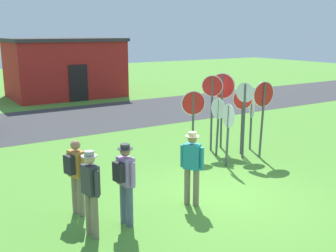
{
  "coord_description": "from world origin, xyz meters",
  "views": [
    {
      "loc": [
        -6.09,
        -7.15,
        3.91
      ],
      "look_at": [
        -0.09,
        2.33,
        1.3
      ],
      "focal_mm": 43.29,
      "sensor_mm": 36.0,
      "label": 1
    }
  ],
  "objects_px": {
    "stop_sign_far_back": "(193,112)",
    "person_in_dark_shirt": "(192,164)",
    "stop_sign_nearest": "(218,117)",
    "person_near_signs": "(76,172)",
    "person_on_left": "(91,189)",
    "stop_sign_leaning_right": "(244,109)",
    "stop_sign_rear_left": "(212,100)",
    "stop_sign_rear_right": "(252,112)",
    "stop_sign_leaning_left": "(263,106)",
    "person_in_teal": "(125,179)",
    "stop_sign_low_front": "(222,96)",
    "stop_sign_tallest": "(228,124)",
    "stop_sign_center_cluster": "(243,109)"
  },
  "relations": [
    {
      "from": "stop_sign_leaning_right",
      "to": "stop_sign_rear_left",
      "type": "xyz_separation_m",
      "value": [
        -0.3,
        1.24,
        0.12
      ]
    },
    {
      "from": "stop_sign_leaning_left",
      "to": "stop_sign_leaning_right",
      "type": "distance_m",
      "value": 0.58
    },
    {
      "from": "stop_sign_leaning_left",
      "to": "person_in_teal",
      "type": "height_order",
      "value": "stop_sign_leaning_left"
    },
    {
      "from": "person_near_signs",
      "to": "person_in_dark_shirt",
      "type": "relative_size",
      "value": 0.97
    },
    {
      "from": "stop_sign_center_cluster",
      "to": "stop_sign_far_back",
      "type": "bearing_deg",
      "value": 152.65
    },
    {
      "from": "stop_sign_tallest",
      "to": "stop_sign_nearest",
      "type": "bearing_deg",
      "value": 65.14
    },
    {
      "from": "stop_sign_leaning_left",
      "to": "stop_sign_center_cluster",
      "type": "bearing_deg",
      "value": 107.91
    },
    {
      "from": "person_on_left",
      "to": "person_in_teal",
      "type": "bearing_deg",
      "value": 5.39
    },
    {
      "from": "stop_sign_far_back",
      "to": "stop_sign_tallest",
      "type": "relative_size",
      "value": 1.11
    },
    {
      "from": "stop_sign_rear_right",
      "to": "stop_sign_rear_left",
      "type": "bearing_deg",
      "value": 152.62
    },
    {
      "from": "stop_sign_rear_left",
      "to": "person_on_left",
      "type": "distance_m",
      "value": 6.65
    },
    {
      "from": "person_near_signs",
      "to": "stop_sign_far_back",
      "type": "bearing_deg",
      "value": 25.59
    },
    {
      "from": "stop_sign_rear_left",
      "to": "person_in_dark_shirt",
      "type": "height_order",
      "value": "stop_sign_rear_left"
    },
    {
      "from": "stop_sign_low_front",
      "to": "person_near_signs",
      "type": "relative_size",
      "value": 1.53
    },
    {
      "from": "stop_sign_leaning_left",
      "to": "person_near_signs",
      "type": "distance_m",
      "value": 6.45
    },
    {
      "from": "stop_sign_far_back",
      "to": "stop_sign_low_front",
      "type": "bearing_deg",
      "value": 8.6
    },
    {
      "from": "stop_sign_leaning_left",
      "to": "stop_sign_low_front",
      "type": "height_order",
      "value": "stop_sign_low_front"
    },
    {
      "from": "stop_sign_leaning_left",
      "to": "person_in_teal",
      "type": "distance_m",
      "value": 6.0
    },
    {
      "from": "person_on_left",
      "to": "stop_sign_leaning_right",
      "type": "bearing_deg",
      "value": 20.28
    },
    {
      "from": "stop_sign_leaning_right",
      "to": "stop_sign_low_front",
      "type": "bearing_deg",
      "value": 81.73
    },
    {
      "from": "stop_sign_low_front",
      "to": "person_in_dark_shirt",
      "type": "relative_size",
      "value": 1.48
    },
    {
      "from": "stop_sign_center_cluster",
      "to": "person_in_teal",
      "type": "xyz_separation_m",
      "value": [
        -5.45,
        -2.5,
        -0.48
      ]
    },
    {
      "from": "stop_sign_far_back",
      "to": "person_in_dark_shirt",
      "type": "xyz_separation_m",
      "value": [
        -2.3,
        -3.15,
        -0.45
      ]
    },
    {
      "from": "stop_sign_tallest",
      "to": "person_near_signs",
      "type": "relative_size",
      "value": 1.12
    },
    {
      "from": "stop_sign_nearest",
      "to": "stop_sign_tallest",
      "type": "relative_size",
      "value": 0.98
    },
    {
      "from": "stop_sign_nearest",
      "to": "stop_sign_low_front",
      "type": "bearing_deg",
      "value": 43.02
    },
    {
      "from": "stop_sign_rear_right",
      "to": "stop_sign_center_cluster",
      "type": "xyz_separation_m",
      "value": [
        -0.63,
        -0.24,
        0.18
      ]
    },
    {
      "from": "stop_sign_leaning_right",
      "to": "person_in_teal",
      "type": "distance_m",
      "value": 5.63
    },
    {
      "from": "stop_sign_far_back",
      "to": "person_on_left",
      "type": "distance_m",
      "value": 5.84
    },
    {
      "from": "stop_sign_tallest",
      "to": "person_near_signs",
      "type": "distance_m",
      "value": 5.0
    },
    {
      "from": "stop_sign_rear_left",
      "to": "person_in_teal",
      "type": "relative_size",
      "value": 1.46
    },
    {
      "from": "stop_sign_far_back",
      "to": "person_in_dark_shirt",
      "type": "relative_size",
      "value": 1.21
    },
    {
      "from": "stop_sign_rear_left",
      "to": "person_near_signs",
      "type": "bearing_deg",
      "value": -156.79
    },
    {
      "from": "stop_sign_nearest",
      "to": "stop_sign_leaning_left",
      "type": "bearing_deg",
      "value": -47.65
    },
    {
      "from": "stop_sign_low_front",
      "to": "person_near_signs",
      "type": "distance_m",
      "value": 6.58
    },
    {
      "from": "person_in_dark_shirt",
      "to": "stop_sign_low_front",
      "type": "bearing_deg",
      "value": 42.66
    },
    {
      "from": "stop_sign_nearest",
      "to": "stop_sign_far_back",
      "type": "bearing_deg",
      "value": 151.48
    },
    {
      "from": "stop_sign_leaning_right",
      "to": "stop_sign_rear_right",
      "type": "xyz_separation_m",
      "value": [
        0.91,
        0.62,
        -0.29
      ]
    },
    {
      "from": "stop_sign_leaning_right",
      "to": "stop_sign_far_back",
      "type": "relative_size",
      "value": 1.15
    },
    {
      "from": "stop_sign_rear_left",
      "to": "stop_sign_far_back",
      "type": "xyz_separation_m",
      "value": [
        -0.85,
        -0.13,
        -0.28
      ]
    },
    {
      "from": "stop_sign_leaning_left",
      "to": "stop_sign_low_front",
      "type": "xyz_separation_m",
      "value": [
        -0.3,
        1.61,
        0.11
      ]
    },
    {
      "from": "stop_sign_leaning_right",
      "to": "person_in_dark_shirt",
      "type": "height_order",
      "value": "stop_sign_leaning_right"
    },
    {
      "from": "stop_sign_low_front",
      "to": "stop_sign_tallest",
      "type": "xyz_separation_m",
      "value": [
        -1.12,
        -1.65,
        -0.52
      ]
    },
    {
      "from": "person_near_signs",
      "to": "person_on_left",
      "type": "relative_size",
      "value": 0.97
    },
    {
      "from": "stop_sign_nearest",
      "to": "person_near_signs",
      "type": "height_order",
      "value": "stop_sign_nearest"
    },
    {
      "from": "stop_sign_leaning_left",
      "to": "person_in_teal",
      "type": "xyz_separation_m",
      "value": [
        -5.67,
        -1.83,
        -0.67
      ]
    },
    {
      "from": "stop_sign_leaning_right",
      "to": "person_in_teal",
      "type": "bearing_deg",
      "value": -157.69
    },
    {
      "from": "stop_sign_leaning_right",
      "to": "stop_sign_rear_left",
      "type": "bearing_deg",
      "value": 103.48
    },
    {
      "from": "stop_sign_leaning_right",
      "to": "stop_sign_far_back",
      "type": "distance_m",
      "value": 1.61
    },
    {
      "from": "stop_sign_far_back",
      "to": "person_on_left",
      "type": "height_order",
      "value": "stop_sign_far_back"
    }
  ]
}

